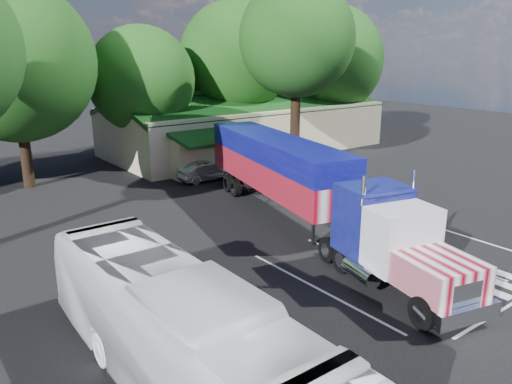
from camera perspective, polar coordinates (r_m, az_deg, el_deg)
ground at (r=23.69m, az=-2.99°, el=-5.78°), size 120.00×120.00×0.00m
event_hall at (r=44.96m, az=-1.34°, el=7.59°), size 24.20×14.12×5.55m
tree_row_c at (r=35.22m, az=-25.94°, el=13.24°), size 10.00×10.00×13.05m
tree_row_d at (r=39.35m, az=-12.95°, el=12.40°), size 8.00×8.00×10.60m
tree_row_e at (r=44.21m, az=-2.34°, el=15.09°), size 9.60×9.60×12.90m
tree_row_f at (r=49.75m, az=8.31°, el=14.70°), size 10.40×10.40×13.00m
tree_near_right at (r=35.81m, az=4.69°, el=17.04°), size 8.00×8.00×13.50m
semi_truck at (r=25.33m, az=4.97°, el=1.49°), size 7.28×20.80×4.35m
woman at (r=23.54m, az=11.39°, el=-3.94°), size 0.53×0.71×1.77m
bicycle at (r=29.19m, az=2.21°, el=-0.47°), size 1.16×2.06×1.02m
tour_bus at (r=13.55m, az=-8.71°, el=-15.83°), size 2.84×12.07×3.36m
silver_sedan at (r=34.67m, az=-5.54°, el=2.42°), size 4.23×1.69×1.37m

